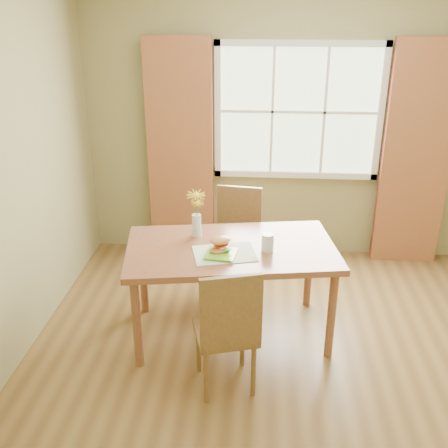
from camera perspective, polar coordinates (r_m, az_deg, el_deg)
The scene contains 12 objects.
room at distance 3.45m, azimuth 9.62°, elevation 3.40°, with size 4.24×3.84×2.74m.
window at distance 5.22m, azimuth 8.09°, elevation 12.01°, with size 1.62×0.06×1.32m.
curtain_left at distance 5.27m, azimuth -4.78°, elevation 7.81°, with size 0.65×0.08×2.20m, color maroon.
curtain_right at distance 5.42m, azimuth 20.21°, elevation 6.86°, with size 0.65×0.08×2.20m, color maroon.
dining_table at distance 4.02m, azimuth 0.78°, elevation -3.49°, with size 1.70×1.13×0.77m.
chair_near at distance 3.50m, azimuth 0.40°, elevation -11.11°, with size 0.49×0.49×0.96m.
chair_far at distance 4.72m, azimuth 1.43°, elevation -1.36°, with size 0.45×0.45×0.97m.
placemat at distance 3.87m, azimuth 0.06°, elevation -3.24°, with size 0.45×0.33×0.01m, color silver.
plate at distance 3.84m, azimuth -0.33°, elevation -3.34°, with size 0.22×0.22×0.01m, color #7CCC33.
croissant_sandwich at distance 3.84m, azimuth -0.41°, elevation -2.27°, with size 0.20×0.18×0.12m.
water_glass at distance 3.91m, azimuth 4.76°, elevation -2.07°, with size 0.09×0.09×0.14m.
flower_vase at distance 4.08m, azimuth -3.01°, elevation 1.54°, with size 0.15×0.15×0.37m.
Camera 1 is at (-0.33, -3.23, 2.51)m, focal length 42.00 mm.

